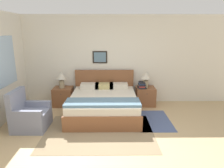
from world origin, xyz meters
TOP-DOWN VIEW (x-y plane):
  - ground_plane at (0.00, 0.00)m, footprint 16.00×16.00m
  - wall_back at (-0.00, 2.76)m, footprint 7.40×0.09m
  - area_rug_main at (-0.22, 0.75)m, footprint 2.35×1.70m
  - area_rug_bedside at (1.09, 1.33)m, footprint 0.81×1.24m
  - bed at (-0.15, 1.73)m, footprint 1.74×1.93m
  - armchair at (-1.79, 0.96)m, footprint 0.74×0.72m
  - nightstand_near_window at (-1.36, 2.43)m, footprint 0.55×0.53m
  - nightstand_by_door at (1.07, 2.43)m, footprint 0.55×0.53m
  - table_lamp_near_window at (-1.38, 2.42)m, footprint 0.29×0.29m
  - table_lamp_by_door at (1.06, 2.42)m, footprint 0.29×0.29m
  - book_thick_bottom at (0.94, 2.38)m, footprint 0.24×0.29m
  - book_hardcover_middle at (0.94, 2.38)m, footprint 0.19×0.27m
  - book_novel_upper at (0.94, 2.38)m, footprint 0.19×0.27m
  - book_slim_near_top at (0.94, 2.38)m, footprint 0.17×0.22m
  - book_paperback_top at (0.94, 2.38)m, footprint 0.16×0.28m

SIDE VIEW (x-z plane):
  - ground_plane at x=0.00m, z-range 0.00..0.00m
  - area_rug_main at x=-0.22m, z-range 0.00..0.01m
  - area_rug_bedside at x=1.09m, z-range 0.00..0.01m
  - nightstand_near_window at x=-1.36m, z-range 0.00..0.53m
  - nightstand_by_door at x=1.07m, z-range 0.00..0.53m
  - armchair at x=-1.79m, z-range -0.16..0.74m
  - bed at x=-0.15m, z-range -0.22..0.80m
  - book_thick_bottom at x=0.94m, z-range 0.53..0.57m
  - book_hardcover_middle at x=0.94m, z-range 0.57..0.62m
  - book_novel_upper at x=0.94m, z-range 0.62..0.65m
  - book_slim_near_top at x=0.94m, z-range 0.65..0.68m
  - book_paperback_top at x=0.94m, z-range 0.68..0.72m
  - table_lamp_near_window at x=-1.38m, z-range 0.61..1.08m
  - table_lamp_by_door at x=1.06m, z-range 0.61..1.08m
  - wall_back at x=0.00m, z-range 0.00..2.60m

